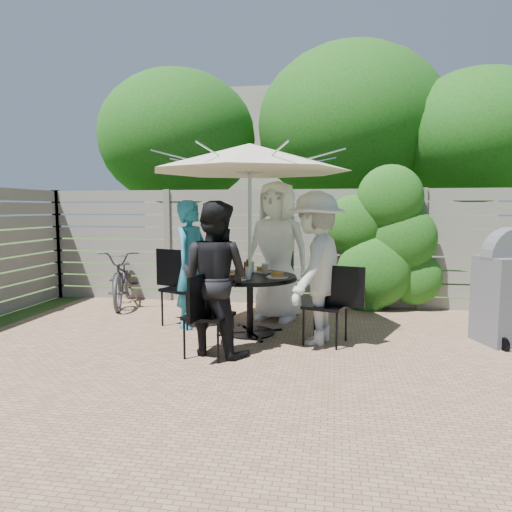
% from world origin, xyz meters
% --- Properties ---
extents(backyard_envelope, '(60.00, 60.00, 5.00)m').
position_xyz_m(backyard_envelope, '(0.09, 10.29, 2.61)').
color(backyard_envelope, '#2F4D18').
rests_on(backyard_envelope, ground).
extents(patio_table, '(1.38, 1.38, 0.73)m').
position_xyz_m(patio_table, '(-0.29, 1.22, 0.51)').
color(patio_table, black).
rests_on(patio_table, ground).
extents(umbrella, '(2.93, 2.93, 2.30)m').
position_xyz_m(umbrella, '(-0.29, 1.22, 2.13)').
color(umbrella, silver).
rests_on(umbrella, ground).
extents(chair_back, '(0.55, 0.69, 0.91)m').
position_xyz_m(chair_back, '(-0.03, 2.15, 0.27)').
color(chair_back, black).
rests_on(chair_back, ground).
extents(person_back, '(1.06, 0.84, 1.91)m').
position_xyz_m(person_back, '(-0.07, 2.02, 0.96)').
color(person_back, white).
rests_on(person_back, ground).
extents(chair_left, '(0.77, 0.63, 1.00)m').
position_xyz_m(chair_left, '(-1.22, 1.49, 0.30)').
color(chair_left, black).
rests_on(chair_left, ground).
extents(person_left, '(0.54, 0.69, 1.65)m').
position_xyz_m(person_left, '(-1.09, 1.45, 0.82)').
color(person_left, teal).
rests_on(person_left, ground).
extents(chair_front, '(0.50, 0.68, 0.90)m').
position_xyz_m(chair_front, '(-0.56, 0.30, 0.27)').
color(chair_front, black).
rests_on(chair_front, ground).
extents(person_front, '(0.93, 0.81, 1.62)m').
position_xyz_m(person_front, '(-0.52, 0.43, 0.81)').
color(person_front, black).
rests_on(person_front, ground).
extents(chair_right, '(0.70, 0.55, 0.91)m').
position_xyz_m(chair_right, '(0.63, 0.96, 0.27)').
color(chair_right, black).
rests_on(chair_right, ground).
extents(person_right, '(0.93, 1.26, 1.74)m').
position_xyz_m(person_right, '(0.50, 1.00, 0.87)').
color(person_right, beige).
rests_on(person_right, ground).
extents(plate_back, '(0.26, 0.26, 0.06)m').
position_xyz_m(plate_back, '(-0.20, 1.57, 0.76)').
color(plate_back, white).
rests_on(plate_back, patio_table).
extents(plate_left, '(0.26, 0.26, 0.06)m').
position_xyz_m(plate_left, '(-0.64, 1.32, 0.76)').
color(plate_left, white).
rests_on(plate_left, patio_table).
extents(plate_front, '(0.26, 0.26, 0.06)m').
position_xyz_m(plate_front, '(-0.39, 0.88, 0.76)').
color(plate_front, white).
rests_on(plate_front, patio_table).
extents(plate_right, '(0.26, 0.26, 0.06)m').
position_xyz_m(plate_right, '(0.05, 1.13, 0.76)').
color(plate_right, white).
rests_on(plate_right, patio_table).
extents(glass_back, '(0.07, 0.07, 0.14)m').
position_xyz_m(glass_back, '(-0.32, 1.50, 0.80)').
color(glass_back, silver).
rests_on(glass_back, patio_table).
extents(glass_left, '(0.07, 0.07, 0.14)m').
position_xyz_m(glass_left, '(-0.57, 1.19, 0.80)').
color(glass_left, silver).
rests_on(glass_left, patio_table).
extents(glass_front, '(0.07, 0.07, 0.14)m').
position_xyz_m(glass_front, '(-0.26, 0.95, 0.80)').
color(glass_front, silver).
rests_on(glass_front, patio_table).
extents(syrup_jug, '(0.09, 0.09, 0.16)m').
position_xyz_m(syrup_jug, '(-0.34, 1.29, 0.81)').
color(syrup_jug, '#59280C').
rests_on(syrup_jug, patio_table).
extents(coffee_cup, '(0.08, 0.08, 0.12)m').
position_xyz_m(coffee_cup, '(-0.14, 1.41, 0.79)').
color(coffee_cup, '#C6B293').
rests_on(coffee_cup, patio_table).
extents(bicycle, '(1.11, 1.81, 0.90)m').
position_xyz_m(bicycle, '(-2.61, 2.60, 0.45)').
color(bicycle, '#333338').
rests_on(bicycle, ground).
extents(bbq_grill, '(0.78, 0.69, 1.33)m').
position_xyz_m(bbq_grill, '(2.67, 1.35, 0.61)').
color(bbq_grill, '#56555A').
rests_on(bbq_grill, ground).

